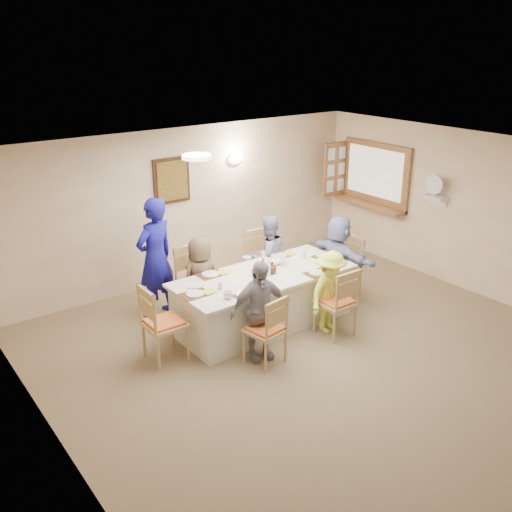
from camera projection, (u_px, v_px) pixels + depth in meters
ground at (336, 364)px, 7.09m from camera, size 7.00×7.00×0.00m
room_walls at (343, 250)px, 6.54m from camera, size 7.00×7.00×7.00m
wall_picture at (172, 180)px, 8.89m from camera, size 0.62×0.05×0.72m
wall_sconce at (236, 159)px, 9.47m from camera, size 0.26×0.09×0.18m
ceiling_light at (197, 157)px, 6.76m from camera, size 0.36×0.36×0.05m
serving_hatch at (376, 175)px, 10.13m from camera, size 0.06×1.50×1.15m
hatch_sill at (369, 204)px, 10.25m from camera, size 0.30×1.50×0.05m
shutter_door at (335, 169)px, 10.55m from camera, size 0.55×0.04×1.00m
fan_shelf at (436, 197)px, 9.11m from camera, size 0.22×0.36×0.03m
desk_fan at (435, 188)px, 9.04m from camera, size 0.30×0.30×0.28m
dining_table at (264, 299)px, 7.94m from camera, size 2.55×1.08×0.76m
chair_back_left at (197, 282)px, 8.15m from camera, size 0.53×0.53×1.03m
chair_back_right at (263, 264)px, 8.82m from camera, size 0.53×0.53×1.02m
chair_front_left at (265, 329)px, 6.98m from camera, size 0.51×0.51×0.92m
chair_front_right at (336, 301)px, 7.64m from camera, size 0.48×0.48×0.98m
chair_left_end at (164, 322)px, 7.02m from camera, size 0.49×0.49×1.02m
chair_right_end at (344, 268)px, 8.77m from camera, size 0.47×0.47×0.95m
diner_back_left at (201, 279)px, 8.03m from camera, size 0.65×0.46×1.23m
diner_back_right at (268, 257)px, 8.68m from camera, size 0.74×0.63×1.31m
diner_front_left at (259, 311)px, 7.00m from camera, size 0.88×0.59×1.31m
diner_front_right at (330, 292)px, 7.69m from camera, size 0.92×0.73×1.16m
diner_right_end at (338, 258)px, 8.63m from camera, size 1.24×0.42×1.33m
caregiver at (155, 258)px, 8.03m from camera, size 0.86×0.76×1.76m
placemat_fl at (247, 296)px, 7.15m from camera, size 0.32×0.24×0.01m
plate_fl at (247, 295)px, 7.15m from camera, size 0.25×0.25×0.02m
napkin_fl at (260, 293)px, 7.21m from camera, size 0.13×0.13×0.01m
placemat_fr at (317, 273)px, 7.82m from camera, size 0.35×0.26×0.01m
plate_fr at (317, 273)px, 7.82m from camera, size 0.23×0.23×0.01m
napkin_fr at (329, 271)px, 7.88m from camera, size 0.15×0.15×0.01m
placemat_bl at (211, 275)px, 7.78m from camera, size 0.37×0.27×0.01m
plate_bl at (210, 274)px, 7.77m from camera, size 0.24×0.24×0.02m
napkin_bl at (223, 272)px, 7.84m from camera, size 0.15×0.15×0.01m
placemat_br at (279, 256)px, 8.45m from camera, size 0.33×0.25×0.01m
plate_br at (279, 255)px, 8.44m from camera, size 0.25×0.25×0.02m
napkin_br at (290, 254)px, 8.51m from camera, size 0.13×0.13×0.01m
placemat_le at (195, 294)px, 7.19m from camera, size 0.37×0.28×0.01m
plate_le at (195, 294)px, 7.18m from camera, size 0.23×0.23×0.01m
napkin_le at (209, 292)px, 7.25m from camera, size 0.15×0.15×0.01m
placemat_re at (324, 256)px, 8.43m from camera, size 0.33×0.25×0.01m
plate_re at (324, 256)px, 8.42m from camera, size 0.25×0.25×0.02m
napkin_re at (335, 254)px, 8.49m from camera, size 0.13×0.13×0.01m
teacup_a at (228, 295)px, 7.07m from camera, size 0.18×0.18×0.09m
teacup_b at (263, 254)px, 8.41m from camera, size 0.11×0.11×0.08m
bowl_a at (260, 282)px, 7.48m from camera, size 0.39×0.39×0.06m
bowl_b at (275, 262)px, 8.14m from camera, size 0.25×0.25×0.07m
condiment_ketchup at (263, 266)px, 7.75m from camera, size 0.10×0.10×0.25m
condiment_brown at (263, 266)px, 7.84m from camera, size 0.11×0.11×0.18m
condiment_malt at (272, 268)px, 7.80m from camera, size 0.17×0.17×0.17m
drinking_glass at (253, 272)px, 7.73m from camera, size 0.07×0.07×0.10m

